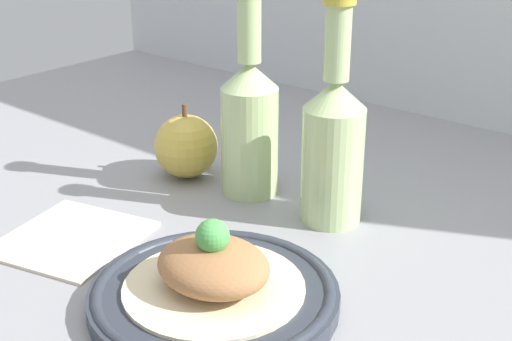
% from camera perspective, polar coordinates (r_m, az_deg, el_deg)
% --- Properties ---
extents(ground_plane, '(1.80, 1.10, 0.04)m').
position_cam_1_polar(ground_plane, '(0.82, 4.95, -7.86)').
color(ground_plane, gray).
extents(plate, '(0.25, 0.25, 0.02)m').
position_cam_1_polar(plate, '(0.72, -3.37, -9.87)').
color(plate, '#2D333D').
rests_on(plate, ground_plane).
extents(plated_food, '(0.18, 0.18, 0.08)m').
position_cam_1_polar(plated_food, '(0.70, -3.43, -7.80)').
color(plated_food, beige).
rests_on(plated_food, plate).
extents(cider_bottle_left, '(0.07, 0.07, 0.28)m').
position_cam_1_polar(cider_bottle_left, '(0.92, -0.52, 4.05)').
color(cider_bottle_left, '#B7D18E').
rests_on(cider_bottle_left, ground_plane).
extents(cider_bottle_right, '(0.07, 0.07, 0.28)m').
position_cam_1_polar(cider_bottle_right, '(0.85, 6.19, 2.22)').
color(cider_bottle_right, '#B7D18E').
rests_on(cider_bottle_right, ground_plane).
extents(apple, '(0.09, 0.09, 0.11)m').
position_cam_1_polar(apple, '(1.00, -5.62, 1.95)').
color(apple, gold).
rests_on(apple, ground_plane).
extents(napkin, '(0.18, 0.19, 0.01)m').
position_cam_1_polar(napkin, '(0.86, -14.53, -5.17)').
color(napkin, beige).
rests_on(napkin, ground_plane).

